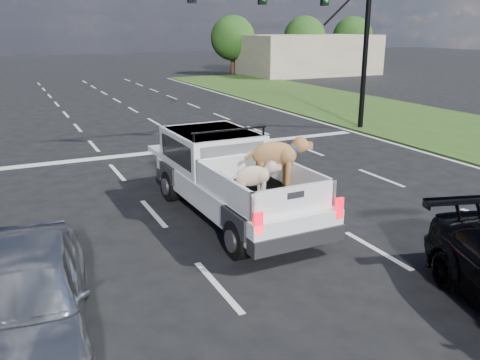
{
  "coord_description": "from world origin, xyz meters",
  "views": [
    {
      "loc": [
        -4.8,
        -7.32,
        4.34
      ],
      "look_at": [
        -0.37,
        2.0,
        1.21
      ],
      "focal_mm": 38.0,
      "sensor_mm": 36.0,
      "label": 1
    }
  ],
  "objects": [
    {
      "name": "tree_far_d",
      "position": [
        16.0,
        38.0,
        3.29
      ],
      "size": [
        4.2,
        4.2,
        5.4
      ],
      "color": "#332114",
      "rests_on": "ground"
    },
    {
      "name": "tree_far_e",
      "position": [
        24.0,
        38.0,
        3.29
      ],
      "size": [
        4.2,
        4.2,
        5.4
      ],
      "color": "#332114",
      "rests_on": "ground"
    },
    {
      "name": "silver_sedan",
      "position": [
        -4.83,
        -0.42,
        0.74
      ],
      "size": [
        2.26,
        4.54,
        1.49
      ],
      "primitive_type": "imported",
      "rotation": [
        0.0,
        0.0,
        -0.12
      ],
      "color": "#B1B4B9",
      "rests_on": "ground"
    },
    {
      "name": "road_markings",
      "position": [
        0.0,
        6.56,
        0.01
      ],
      "size": [
        17.75,
        60.0,
        0.01
      ],
      "color": "silver",
      "rests_on": "ground"
    },
    {
      "name": "traffic_signal",
      "position": [
        7.2,
        10.5,
        4.73
      ],
      "size": [
        9.11,
        0.31,
        7.0
      ],
      "color": "black",
      "rests_on": "ground"
    },
    {
      "name": "pickup_truck",
      "position": [
        -0.07,
        3.09,
        0.99
      ],
      "size": [
        2.41,
        5.63,
        2.09
      ],
      "rotation": [
        0.0,
        0.0,
        0.02
      ],
      "color": "black",
      "rests_on": "ground"
    },
    {
      "name": "tree_far_f",
      "position": [
        30.0,
        38.0,
        3.29
      ],
      "size": [
        4.2,
        4.2,
        5.4
      ],
      "color": "#332114",
      "rests_on": "ground"
    },
    {
      "name": "building_right",
      "position": [
        22.0,
        34.0,
        1.8
      ],
      "size": [
        12.0,
        7.0,
        3.6
      ],
      "primitive_type": "cube",
      "color": "#BEB091",
      "rests_on": "ground"
    },
    {
      "name": "ground",
      "position": [
        0.0,
        0.0,
        0.0
      ],
      "size": [
        160.0,
        160.0,
        0.0
      ],
      "primitive_type": "plane",
      "color": "black",
      "rests_on": "ground"
    }
  ]
}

